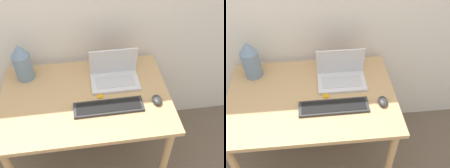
# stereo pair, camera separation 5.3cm
# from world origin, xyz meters

# --- Properties ---
(desk) EXTENTS (1.12, 0.75, 0.78)m
(desk) POSITION_xyz_m (0.00, 0.38, 0.67)
(desk) COLOR tan
(desk) RESTS_ON ground_plane
(laptop) EXTENTS (0.33, 0.21, 0.23)m
(laptop) POSITION_xyz_m (0.22, 0.51, 0.83)
(laptop) COLOR silver
(laptop) RESTS_ON desk
(keyboard) EXTENTS (0.45, 0.13, 0.02)m
(keyboard) POSITION_xyz_m (0.14, 0.25, 0.79)
(keyboard) COLOR #2D2D2D
(keyboard) RESTS_ON desk
(mouse) EXTENTS (0.06, 0.09, 0.04)m
(mouse) POSITION_xyz_m (0.46, 0.26, 0.79)
(mouse) COLOR #2D2D2D
(mouse) RESTS_ON desk
(vase) EXTENTS (0.12, 0.12, 0.28)m
(vase) POSITION_xyz_m (-0.40, 0.63, 0.91)
(vase) COLOR slate
(vase) RESTS_ON desk
(mp3_player) EXTENTS (0.04, 0.06, 0.01)m
(mp3_player) POSITION_xyz_m (0.10, 0.37, 0.78)
(mp3_player) COLOR orange
(mp3_player) RESTS_ON desk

